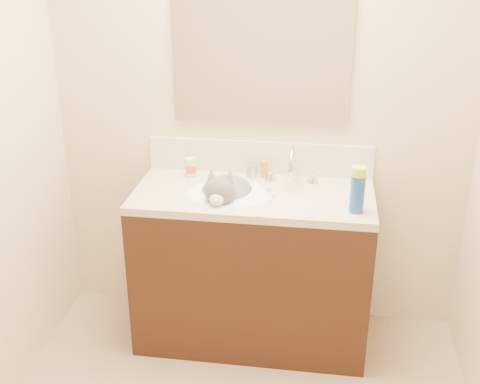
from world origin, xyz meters
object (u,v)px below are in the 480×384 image
(vanity_cabinet, at_px, (253,270))
(cat, at_px, (226,197))
(basin, at_px, (229,206))
(spray_can, at_px, (357,194))
(amber_bottle, at_px, (264,169))
(pill_bottle, at_px, (191,167))
(silver_jar, at_px, (252,171))
(faucet, at_px, (292,168))

(vanity_cabinet, bearing_deg, cat, -177.81)
(basin, relative_size, spray_can, 2.47)
(vanity_cabinet, distance_m, amber_bottle, 0.54)
(spray_can, bearing_deg, pill_bottle, 159.46)
(silver_jar, bearing_deg, vanity_cabinet, -80.10)
(pill_bottle, bearing_deg, amber_bottle, 6.09)
(cat, relative_size, pill_bottle, 4.05)
(pill_bottle, xyz_separation_m, silver_jar, (0.32, 0.04, -0.02))
(basin, height_order, silver_jar, silver_jar)
(cat, bearing_deg, silver_jar, 67.56)
(faucet, relative_size, cat, 0.68)
(basin, height_order, pill_bottle, pill_bottle)
(basin, relative_size, cat, 1.09)
(spray_can, bearing_deg, faucet, 137.83)
(cat, xyz_separation_m, silver_jar, (0.10, 0.21, 0.06))
(faucet, distance_m, cat, 0.37)
(basin, relative_size, silver_jar, 6.81)
(basin, xyz_separation_m, spray_can, (0.62, -0.12, 0.16))
(vanity_cabinet, bearing_deg, spray_can, -16.99)
(cat, distance_m, silver_jar, 0.24)
(cat, xyz_separation_m, spray_can, (0.64, -0.15, 0.12))
(spray_can, bearing_deg, basin, 168.79)
(silver_jar, bearing_deg, pill_bottle, -173.65)
(pill_bottle, distance_m, amber_bottle, 0.39)
(vanity_cabinet, distance_m, silver_jar, 0.53)
(silver_jar, relative_size, spray_can, 0.36)
(cat, bearing_deg, faucet, 27.94)
(amber_bottle, bearing_deg, vanity_cabinet, -98.33)
(spray_can, bearing_deg, vanity_cabinet, 163.01)
(pill_bottle, bearing_deg, cat, -38.60)
(vanity_cabinet, xyz_separation_m, amber_bottle, (0.03, 0.21, 0.50))
(silver_jar, xyz_separation_m, spray_can, (0.54, -0.36, 0.06))
(vanity_cabinet, height_order, cat, cat)
(faucet, bearing_deg, amber_bottle, 154.49)
(amber_bottle, distance_m, spray_can, 0.59)
(cat, xyz_separation_m, pill_bottle, (-0.22, 0.17, 0.08))
(pill_bottle, bearing_deg, spray_can, -20.54)
(amber_bottle, bearing_deg, basin, -122.27)
(cat, bearing_deg, pill_bottle, 145.23)
(basin, bearing_deg, spray_can, -11.21)
(pill_bottle, relative_size, spray_can, 0.56)
(basin, height_order, faucet, faucet)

